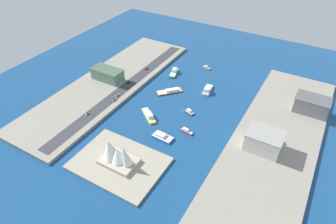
{
  "coord_description": "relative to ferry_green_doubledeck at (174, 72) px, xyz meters",
  "views": [
    {
      "loc": [
        -106.29,
        211.85,
        180.2
      ],
      "look_at": [
        6.83,
        16.79,
        5.24
      ],
      "focal_mm": 31.73,
      "sensor_mm": 36.0,
      "label": 1
    }
  ],
  "objects": [
    {
      "name": "ferry_green_doubledeck",
      "position": [
        0.0,
        0.0,
        0.0
      ],
      "size": [
        11.8,
        22.08,
        5.9
      ],
      "color": "#2D8C4C",
      "rests_on": "ground_plane"
    },
    {
      "name": "ferry_yellow_fast",
      "position": [
        -18.87,
        83.79,
        -0.07
      ],
      "size": [
        23.93,
        20.42,
        5.27
      ],
      "color": "yellow",
      "rests_on": "ground_plane"
    },
    {
      "name": "van_white",
      "position": [
        27.11,
        74.1,
        1.85
      ],
      "size": [
        2.07,
        4.76,
        1.58
      ],
      "color": "black",
      "rests_on": "road_strip"
    },
    {
      "name": "hotel_broad_white",
      "position": [
        -126.48,
        74.02,
        9.3
      ],
      "size": [
        29.46,
        22.99,
        16.67
      ],
      "color": "silver",
      "rests_on": "quay_west"
    },
    {
      "name": "ground_plane",
      "position": [
        -41.28,
        56.94,
        -1.94
      ],
      "size": [
        440.0,
        440.0,
        0.0
      ],
      "primitive_type": "plane",
      "color": "navy"
    },
    {
      "name": "taxi_yellow_cab",
      "position": [
        32.49,
        113.33,
        1.8
      ],
      "size": [
        1.86,
        4.31,
        1.45
      ],
      "color": "black",
      "rests_on": "road_strip"
    },
    {
      "name": "water_taxi_orange",
      "position": [
        -28.49,
        -30.54,
        -0.55
      ],
      "size": [
        11.23,
        4.44,
        3.73
      ],
      "color": "orange",
      "rests_on": "ground_plane"
    },
    {
      "name": "barge_flat_brown",
      "position": [
        -15.25,
        36.05,
        -0.76
      ],
      "size": [
        25.17,
        26.2,
        3.27
      ],
      "color": "brown",
      "rests_on": "ground_plane"
    },
    {
      "name": "terminal_long_green",
      "position": [
        56.72,
        52.45,
        7.43
      ],
      "size": [
        36.01,
        17.9,
        12.94
      ],
      "color": "slate",
      "rests_on": "quay_east"
    },
    {
      "name": "peninsula_point",
      "position": [
        -31.3,
        146.98,
        -0.94
      ],
      "size": [
        72.06,
        52.59,
        2.0
      ],
      "primitive_type": "cube",
      "color": "#A89E89",
      "rests_on": "ground_plane"
    },
    {
      "name": "quay_east",
      "position": [
        51.43,
        56.94,
        -0.51
      ],
      "size": [
        70.0,
        240.0,
        2.87
      ],
      "primitive_type": "cube",
      "color": "gray",
      "rests_on": "ground_plane"
    },
    {
      "name": "patrol_launch_navy",
      "position": [
        -50.17,
        58.52,
        -0.61
      ],
      "size": [
        10.77,
        7.39,
        3.63
      ],
      "color": "#1E284C",
      "rests_on": "ground_plane"
    },
    {
      "name": "park_tree_cluster",
      "position": [
        -131.04,
        64.39,
        7.13
      ],
      "size": [
        7.44,
        13.46,
        9.06
      ],
      "color": "brown",
      "rests_on": "quay_west"
    },
    {
      "name": "pickup_red",
      "position": [
        31.69,
        11.71,
        1.86
      ],
      "size": [
        2.03,
        5.04,
        1.6
      ],
      "color": "black",
      "rests_on": "road_strip"
    },
    {
      "name": "road_strip",
      "position": [
        29.51,
        56.94,
        1.0
      ],
      "size": [
        12.73,
        228.0,
        0.15
      ],
      "primitive_type": "cube",
      "color": "#38383D",
      "rests_on": "quay_east"
    },
    {
      "name": "sedan_silver",
      "position": [
        24.75,
        81.88,
        1.9
      ],
      "size": [
        1.94,
        5.02,
        1.69
      ],
      "color": "black",
      "rests_on": "road_strip"
    },
    {
      "name": "traffic_light_waterfront",
      "position": [
        22.06,
        49.81,
        5.27
      ],
      "size": [
        0.36,
        0.36,
        6.5
      ],
      "color": "black",
      "rests_on": "quay_east"
    },
    {
      "name": "quay_west",
      "position": [
        -134.0,
        56.94,
        -0.51
      ],
      "size": [
        70.0,
        240.0,
        2.87
      ],
      "primitive_type": "cube",
      "color": "gray",
      "rests_on": "ground_plane"
    },
    {
      "name": "catamaran_blue",
      "position": [
        -45.61,
        102.91,
        -0.49
      ],
      "size": [
        20.6,
        10.14,
        4.01
      ],
      "color": "blue",
      "rests_on": "ground_plane"
    },
    {
      "name": "suv_black",
      "position": [
        31.98,
        46.76,
        1.8
      ],
      "size": [
        1.82,
        4.54,
        1.46
      ],
      "color": "black",
      "rests_on": "road_strip"
    },
    {
      "name": "opera_landmark",
      "position": [
        -29.53,
        146.98,
        8.39
      ],
      "size": [
        30.5,
        20.58,
        20.83
      ],
      "color": "#BCAD93",
      "rests_on": "peninsula_point"
    },
    {
      "name": "tugboat_red",
      "position": [
        -60.88,
        85.43,
        -0.53
      ],
      "size": [
        13.27,
        5.09,
        3.65
      ],
      "color": "red",
      "rests_on": "ground_plane"
    },
    {
      "name": "warehouse_low_gray",
      "position": [
        -152.0,
        0.4,
        8.73
      ],
      "size": [
        31.78,
        20.45,
        15.53
      ],
      "color": "gray",
      "rests_on": "quay_west"
    },
    {
      "name": "ferry_white_commuter",
      "position": [
        -49.82,
        14.73,
        0.17
      ],
      "size": [
        10.41,
        23.1,
        5.99
      ],
      "color": "silver",
      "rests_on": "ground_plane"
    }
  ]
}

